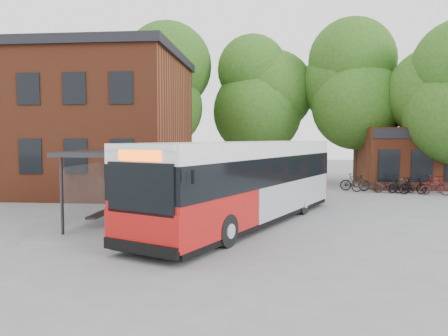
# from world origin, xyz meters

# --- Properties ---
(ground) EXTENTS (100.00, 100.00, 0.00)m
(ground) POSITION_xyz_m (0.00, 0.00, 0.00)
(ground) COLOR slate
(station_building) EXTENTS (18.40, 10.40, 8.50)m
(station_building) POSITION_xyz_m (-13.00, 9.00, 4.25)
(station_building) COLOR brown
(station_building) RESTS_ON ground
(bus_shelter) EXTENTS (3.60, 7.00, 2.90)m
(bus_shelter) POSITION_xyz_m (-4.50, -1.00, 1.45)
(bus_shelter) COLOR #2A2A2D
(bus_shelter) RESTS_ON ground
(bike_rail) EXTENTS (5.20, 0.10, 0.38)m
(bike_rail) POSITION_xyz_m (9.28, 10.00, 0.19)
(bike_rail) COLOR #2A2A2D
(bike_rail) RESTS_ON ground
(tree_0) EXTENTS (7.92, 7.92, 11.00)m
(tree_0) POSITION_xyz_m (-6.00, 16.00, 5.50)
(tree_0) COLOR #254F15
(tree_0) RESTS_ON ground
(tree_1) EXTENTS (7.92, 7.92, 10.40)m
(tree_1) POSITION_xyz_m (1.00, 17.00, 5.20)
(tree_1) COLOR #254F15
(tree_1) RESTS_ON ground
(tree_2) EXTENTS (7.92, 7.92, 11.00)m
(tree_2) POSITION_xyz_m (8.00, 16.00, 5.50)
(tree_2) COLOR #254F15
(tree_2) RESTS_ON ground
(city_bus) EXTENTS (7.65, 12.51, 3.19)m
(city_bus) POSITION_xyz_m (0.60, -0.31, 1.59)
(city_bus) COLOR #B11411
(city_bus) RESTS_ON ground
(bicycle_0) EXTENTS (1.95, 1.11, 0.97)m
(bicycle_0) POSITION_xyz_m (7.49, 10.05, 0.48)
(bicycle_0) COLOR #272522
(bicycle_0) RESTS_ON ground
(bicycle_1) EXTENTS (1.86, 0.75, 1.09)m
(bicycle_1) POSITION_xyz_m (6.91, 10.83, 0.54)
(bicycle_1) COLOR black
(bicycle_1) RESTS_ON ground
(bicycle_2) EXTENTS (1.85, 1.14, 0.92)m
(bicycle_2) POSITION_xyz_m (8.74, 9.97, 0.46)
(bicycle_2) COLOR black
(bicycle_2) RESTS_ON ground
(bicycle_3) EXTENTS (1.78, 1.01, 1.03)m
(bicycle_3) POSITION_xyz_m (9.37, 9.89, 0.52)
(bicycle_3) COLOR black
(bicycle_3) RESTS_ON ground
(bicycle_4) EXTENTS (1.65, 0.73, 0.84)m
(bicycle_4) POSITION_xyz_m (9.56, 10.07, 0.42)
(bicycle_4) COLOR black
(bicycle_4) RESTS_ON ground
(bicycle_5) EXTENTS (1.73, 0.68, 1.02)m
(bicycle_5) POSITION_xyz_m (9.98, 9.38, 0.51)
(bicycle_5) COLOR black
(bicycle_5) RESTS_ON ground
(bicycle_6) EXTENTS (1.72, 0.80, 0.87)m
(bicycle_6) POSITION_xyz_m (11.15, 9.11, 0.44)
(bicycle_6) COLOR #26272C
(bicycle_6) RESTS_ON ground
(bicycle_7) EXTENTS (1.89, 1.23, 1.10)m
(bicycle_7) POSITION_xyz_m (11.31, 9.84, 0.55)
(bicycle_7) COLOR #5F0F14
(bicycle_7) RESTS_ON ground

